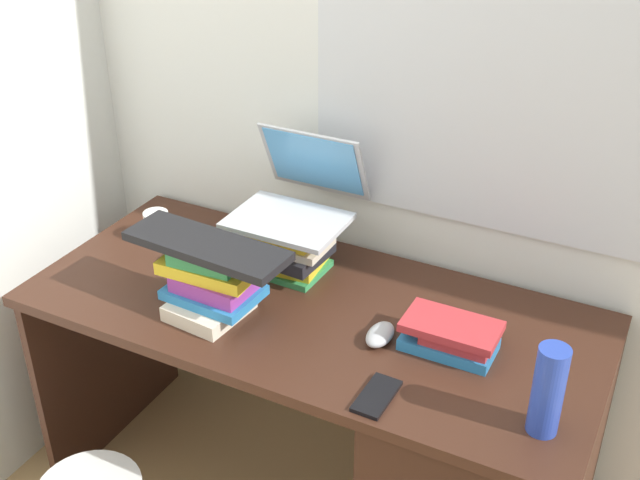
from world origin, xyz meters
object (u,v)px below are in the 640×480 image
(book_stack_side, at_px, (453,335))
(mug, at_px, (158,226))
(book_stack_tall, at_px, (287,247))
(laptop, at_px, (299,196))
(book_stack_keyboard_riser, at_px, (211,283))
(computer_mouse, at_px, (380,335))
(cell_phone, at_px, (377,396))
(desk, at_px, (438,455))
(keyboard, at_px, (207,246))
(water_bottle, at_px, (548,391))

(book_stack_side, height_order, mug, mug)
(book_stack_tall, height_order, laptop, laptop)
(book_stack_tall, bearing_deg, laptop, 87.87)
(book_stack_keyboard_riser, bearing_deg, book_stack_tall, 74.18)
(computer_mouse, distance_m, cell_phone, 0.21)
(book_stack_keyboard_riser, distance_m, computer_mouse, 0.44)
(desk, height_order, mug, mug)
(keyboard, distance_m, cell_phone, 0.55)
(book_stack_side, distance_m, keyboard, 0.63)
(water_bottle, bearing_deg, cell_phone, -169.14)
(water_bottle, bearing_deg, book_stack_tall, 158.41)
(book_stack_tall, bearing_deg, book_stack_side, -14.03)
(laptop, xyz_separation_m, computer_mouse, (0.35, -0.25, -0.18))
(book_stack_tall, relative_size, keyboard, 0.58)
(keyboard, distance_m, mug, 0.44)
(book_stack_side, xyz_separation_m, mug, (-0.94, 0.10, 0.01))
(book_stack_side, height_order, computer_mouse, book_stack_side)
(desk, height_order, book_stack_side, book_stack_side)
(book_stack_side, xyz_separation_m, water_bottle, (0.25, -0.18, 0.07))
(water_bottle, bearing_deg, book_stack_side, 145.23)
(computer_mouse, bearing_deg, cell_phone, -68.49)
(book_stack_side, relative_size, cell_phone, 1.65)
(book_stack_tall, xyz_separation_m, cell_phone, (0.43, -0.37, -0.07))
(book_stack_side, xyz_separation_m, computer_mouse, (-0.16, -0.05, -0.02))
(book_stack_keyboard_riser, bearing_deg, keyboard, -91.61)
(book_stack_tall, relative_size, water_bottle, 1.16)
(desk, xyz_separation_m, computer_mouse, (-0.16, -0.03, 0.34))
(desk, relative_size, keyboard, 3.52)
(computer_mouse, xyz_separation_m, mug, (-0.77, 0.15, 0.03))
(laptop, bearing_deg, book_stack_tall, -92.13)
(book_stack_tall, distance_m, laptop, 0.14)
(laptop, bearing_deg, water_bottle, -25.76)
(cell_phone, bearing_deg, book_stack_keyboard_riser, 168.36)
(desk, height_order, cell_phone, cell_phone)
(laptop, distance_m, computer_mouse, 0.47)
(mug, bearing_deg, book_stack_keyboard_riser, -33.73)
(book_stack_tall, relative_size, cell_phone, 1.78)
(book_stack_keyboard_riser, height_order, cell_phone, book_stack_keyboard_riser)
(keyboard, xyz_separation_m, cell_phone, (0.50, -0.11, -0.19))
(desk, distance_m, computer_mouse, 0.38)
(book_stack_tall, xyz_separation_m, book_stack_keyboard_riser, (-0.07, -0.26, 0.01))
(computer_mouse, bearing_deg, keyboard, -169.12)
(laptop, height_order, water_bottle, laptop)
(keyboard, bearing_deg, desk, 14.30)
(laptop, xyz_separation_m, keyboard, (-0.08, -0.33, -0.01))
(computer_mouse, relative_size, cell_phone, 0.76)
(water_bottle, bearing_deg, book_stack_keyboard_riser, 176.69)
(book_stack_side, relative_size, mug, 2.06)
(desk, xyz_separation_m, book_stack_tall, (-0.52, 0.15, 0.40))
(keyboard, height_order, water_bottle, water_bottle)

